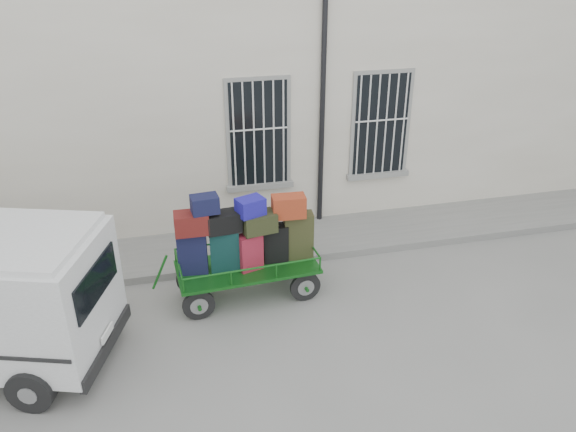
{
  "coord_description": "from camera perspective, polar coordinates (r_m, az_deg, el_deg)",
  "views": [
    {
      "loc": [
        -2.43,
        -8.0,
        5.92
      ],
      "look_at": [
        -0.25,
        1.0,
        1.29
      ],
      "focal_mm": 35.0,
      "sensor_mm": 36.0,
      "label": 1
    }
  ],
  "objects": [
    {
      "name": "sidewalk",
      "position": [
        12.01,
        -0.19,
        -2.56
      ],
      "size": [
        24.0,
        1.7,
        0.15
      ],
      "primitive_type": "cube",
      "color": "slate",
      "rests_on": "ground"
    },
    {
      "name": "luggage_cart",
      "position": [
        9.85,
        -4.42,
        -2.86
      ],
      "size": [
        2.95,
        1.27,
        2.11
      ],
      "rotation": [
        0.0,
        0.0,
        0.06
      ],
      "color": "black",
      "rests_on": "ground"
    },
    {
      "name": "building",
      "position": [
        14.03,
        -3.44,
        14.51
      ],
      "size": [
        24.0,
        5.15,
        6.0
      ],
      "color": "beige",
      "rests_on": "ground"
    },
    {
      "name": "ground",
      "position": [
        10.25,
        2.7,
        -8.75
      ],
      "size": [
        80.0,
        80.0,
        0.0
      ],
      "primitive_type": "plane",
      "color": "slate",
      "rests_on": "ground"
    }
  ]
}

